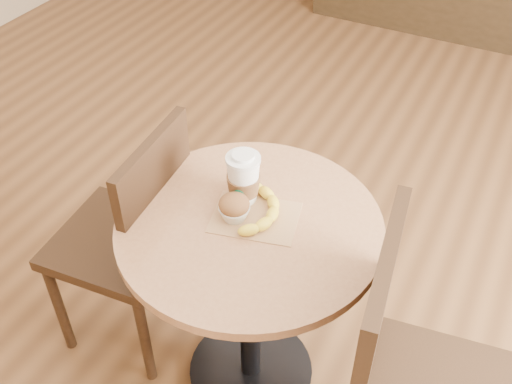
% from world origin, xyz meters
% --- Properties ---
extents(cafe_table, '(0.76, 0.76, 0.75)m').
position_xyz_m(cafe_table, '(-0.10, -0.00, 0.55)').
color(cafe_table, black).
rests_on(cafe_table, ground).
extents(chair_left, '(0.44, 0.44, 0.93)m').
position_xyz_m(chair_left, '(-0.53, -0.02, 0.51)').
color(chair_left, black).
rests_on(chair_left, ground).
extents(kraft_bag, '(0.28, 0.23, 0.00)m').
position_xyz_m(kraft_bag, '(-0.10, 0.02, 0.75)').
color(kraft_bag, '#A57A50').
rests_on(kraft_bag, cafe_table).
extents(coffee_cup, '(0.10, 0.10, 0.17)m').
position_xyz_m(coffee_cup, '(-0.16, 0.07, 0.82)').
color(coffee_cup, white).
rests_on(coffee_cup, cafe_table).
extents(muffin, '(0.09, 0.09, 0.08)m').
position_xyz_m(muffin, '(-0.15, -0.01, 0.79)').
color(muffin, silver).
rests_on(muffin, kraft_bag).
extents(banana, '(0.23, 0.27, 0.03)m').
position_xyz_m(banana, '(-0.10, 0.03, 0.77)').
color(banana, yellow).
rests_on(banana, kraft_bag).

